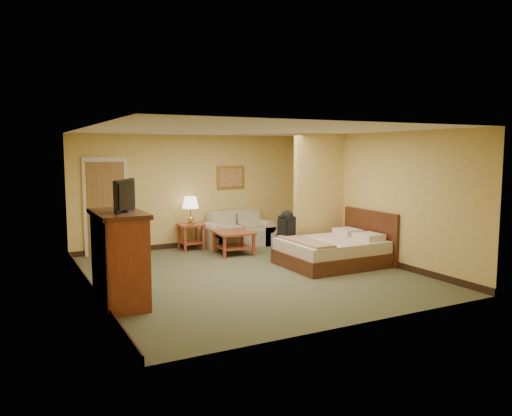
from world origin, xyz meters
TOP-DOWN VIEW (x-y plane):
  - floor at (0.00, 0.00)m, footprint 6.00×6.00m
  - ceiling at (0.00, 0.00)m, footprint 6.00×6.00m
  - back_wall at (0.00, 3.00)m, footprint 5.50×0.02m
  - left_wall at (-2.75, 0.00)m, footprint 0.02×6.00m
  - right_wall at (2.75, 0.00)m, footprint 0.02×6.00m
  - partition at (2.15, 0.93)m, footprint 1.20×0.15m
  - door at (-1.95, 2.96)m, footprint 0.94×0.16m
  - baseboard at (0.00, 2.99)m, footprint 5.50×0.02m
  - loveseat at (1.00, 2.57)m, footprint 1.61×0.75m
  - side_table at (-0.15, 2.65)m, footprint 0.53×0.53m
  - table_lamp at (-0.15, 2.65)m, footprint 0.38×0.38m
  - coffee_table at (0.49, 1.73)m, footprint 0.82×0.82m
  - wall_picture at (1.00, 2.97)m, footprint 0.71×0.04m
  - dresser at (-2.47, -0.73)m, footprint 0.67×1.28m
  - tv at (-2.38, -0.73)m, footprint 0.45×0.67m
  - bed at (1.82, -0.10)m, footprint 1.93×1.60m
  - backpack at (1.16, 0.62)m, footprint 0.26×0.34m

SIDE VIEW (x-z plane):
  - floor at x=0.00m, z-range 0.00..0.00m
  - baseboard at x=0.00m, z-range 0.00..0.12m
  - loveseat at x=1.00m, z-range -0.14..0.67m
  - bed at x=1.82m, z-range -0.23..0.80m
  - coffee_table at x=0.49m, z-range 0.11..0.61m
  - side_table at x=-0.15m, z-range 0.09..0.68m
  - dresser at x=-2.47m, z-range 0.01..1.38m
  - backpack at x=1.16m, z-range 0.52..1.06m
  - door at x=-1.95m, z-range -0.02..2.08m
  - table_lamp at x=-0.15m, z-range 0.75..1.37m
  - back_wall at x=0.00m, z-range 0.00..2.60m
  - left_wall at x=-2.75m, z-range 0.00..2.60m
  - right_wall at x=2.75m, z-range 0.00..2.60m
  - partition at x=2.15m, z-range 0.00..2.60m
  - tv at x=-2.38m, z-range 1.36..1.82m
  - wall_picture at x=1.00m, z-range 1.32..1.88m
  - ceiling at x=0.00m, z-range 2.60..2.60m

